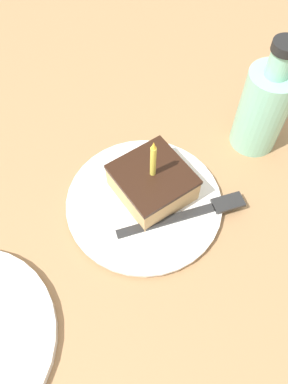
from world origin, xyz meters
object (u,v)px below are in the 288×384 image
Objects in this scene: plate at (144,202)px; cake_slice at (152,182)px; fork at (191,213)px; bottle at (264,107)px.

cake_slice is at bearing 18.73° from plate.
bottle is at bearing 18.18° from fork.
fork is at bearing -70.00° from cake_slice.
bottle reaches higher than plate.
fork is (0.04, -0.06, 0.01)m from plate.
plate is 1.23× the size of fork.
cake_slice is at bearing 178.50° from bottle.
plate is 0.04m from cake_slice.
cake_slice is at bearing 110.00° from fork.
bottle is at bearing -1.50° from cake_slice.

